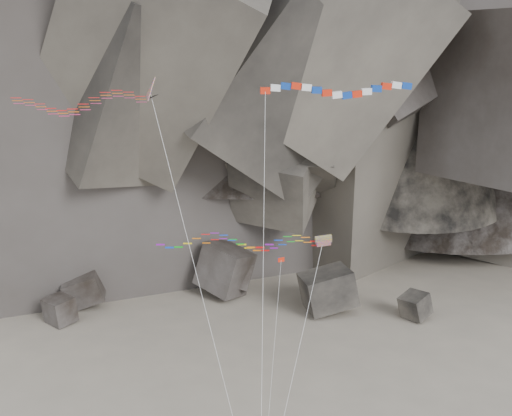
{
  "coord_description": "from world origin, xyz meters",
  "views": [
    {
      "loc": [
        0.45,
        -44.9,
        34.85
      ],
      "look_at": [
        2.58,
        6.0,
        21.34
      ],
      "focal_mm": 45.0,
      "sensor_mm": 36.0,
      "label": 1
    }
  ],
  "objects_px": {
    "delta_kite": "(75,102)",
    "banner_kite": "(336,91)",
    "parafoil_kite": "(235,241)",
    "pennant_kite": "(276,316)"
  },
  "relations": [
    {
      "from": "delta_kite",
      "to": "banner_kite",
      "type": "bearing_deg",
      "value": 3.18
    },
    {
      "from": "banner_kite",
      "to": "parafoil_kite",
      "type": "relative_size",
      "value": 1.66
    },
    {
      "from": "delta_kite",
      "to": "parafoil_kite",
      "type": "relative_size",
      "value": 1.7
    },
    {
      "from": "delta_kite",
      "to": "pennant_kite",
      "type": "bearing_deg",
      "value": -17.27
    },
    {
      "from": "delta_kite",
      "to": "pennant_kite",
      "type": "xyz_separation_m",
      "value": [
        14.01,
        -1.92,
        -15.52
      ]
    },
    {
      "from": "delta_kite",
      "to": "banner_kite",
      "type": "height_order",
      "value": "delta_kite"
    },
    {
      "from": "banner_kite",
      "to": "pennant_kite",
      "type": "height_order",
      "value": "banner_kite"
    },
    {
      "from": "parafoil_kite",
      "to": "pennant_kite",
      "type": "xyz_separation_m",
      "value": [
        2.93,
        -5.62,
        -4.04
      ]
    },
    {
      "from": "parafoil_kite",
      "to": "pennant_kite",
      "type": "relative_size",
      "value": 1.04
    },
    {
      "from": "delta_kite",
      "to": "pennant_kite",
      "type": "distance_m",
      "value": 20.99
    }
  ]
}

